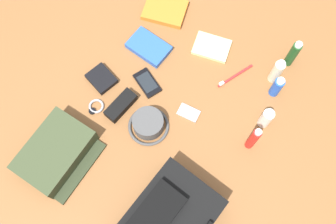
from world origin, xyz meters
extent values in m
cube|color=brown|center=(0.00, 0.00, -0.01)|extent=(2.64, 2.02, 0.02)
cube|color=black|center=(0.34, 0.24, 0.06)|extent=(0.37, 0.27, 0.12)
cube|color=black|center=(0.34, 0.19, 0.13)|extent=(0.20, 0.12, 0.03)
cube|color=#384228|center=(0.38, -0.26, 0.04)|extent=(0.29, 0.20, 0.08)
cube|color=#2C3520|center=(0.38, -0.15, 0.01)|extent=(0.27, 0.08, 0.01)
cylinder|color=#494949|center=(0.08, -0.04, 0.04)|extent=(0.12, 0.12, 0.06)
torus|color=#494949|center=(0.08, -0.04, 0.01)|extent=(0.16, 0.16, 0.01)
cylinder|color=#19471E|center=(-0.48, 0.28, 0.07)|extent=(0.04, 0.04, 0.14)
cylinder|color=silver|center=(-0.48, 0.28, 0.15)|extent=(0.03, 0.03, 0.01)
cylinder|color=beige|center=(-0.38, 0.26, 0.06)|extent=(0.04, 0.04, 0.12)
cylinder|color=silver|center=(-0.38, 0.26, 0.13)|extent=(0.03, 0.03, 0.01)
cylinder|color=blue|center=(-0.33, 0.29, 0.05)|extent=(0.04, 0.04, 0.10)
cylinder|color=silver|center=(-0.33, 0.29, 0.11)|extent=(0.03, 0.03, 0.01)
cylinder|color=white|center=(-0.19, 0.33, 0.05)|extent=(0.04, 0.04, 0.11)
cylinder|color=white|center=(-0.19, 0.33, 0.11)|extent=(0.03, 0.03, 0.01)
cylinder|color=red|center=(-0.08, 0.33, 0.08)|extent=(0.03, 0.03, 0.16)
cylinder|color=silver|center=(-0.08, 0.33, 0.17)|extent=(0.02, 0.02, 0.01)
cube|color=orange|center=(-0.39, -0.29, 0.01)|extent=(0.19, 0.22, 0.02)
cube|color=white|center=(-0.39, -0.29, 0.01)|extent=(0.18, 0.21, 0.02)
cube|color=blue|center=(-0.20, -0.24, 0.01)|extent=(0.12, 0.17, 0.03)
cube|color=white|center=(-0.20, -0.24, 0.01)|extent=(0.11, 0.17, 0.02)
cube|color=black|center=(-0.06, -0.15, 0.01)|extent=(0.11, 0.14, 0.01)
cube|color=black|center=(-0.06, -0.15, 0.01)|extent=(0.08, 0.10, 0.00)
cube|color=#B7B7BC|center=(-0.06, 0.06, 0.01)|extent=(0.06, 0.09, 0.01)
cylinder|color=silver|center=(-0.06, 0.05, 0.01)|extent=(0.03, 0.03, 0.00)
torus|color=#99999E|center=(0.14, -0.26, 0.01)|extent=(0.06, 0.06, 0.01)
cylinder|color=black|center=(0.16, -0.26, 0.01)|extent=(0.03, 0.03, 0.01)
cylinder|color=red|center=(-0.30, 0.13, 0.01)|extent=(0.17, 0.07, 0.01)
cube|color=white|center=(-0.23, 0.10, 0.02)|extent=(0.02, 0.02, 0.01)
cube|color=black|center=(0.03, -0.31, 0.01)|extent=(0.11, 0.13, 0.02)
cube|color=beige|center=(-0.36, -0.02, 0.01)|extent=(0.15, 0.17, 0.02)
cube|color=black|center=(0.08, -0.17, 0.02)|extent=(0.14, 0.07, 0.04)
camera|label=1|loc=(0.41, 0.29, 1.41)|focal=39.97mm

